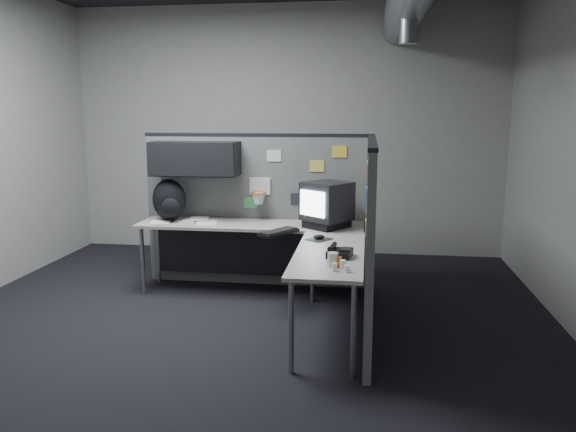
# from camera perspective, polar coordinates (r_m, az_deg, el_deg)

# --- Properties ---
(room) EXTENTS (5.62, 5.62, 3.22)m
(room) POSITION_cam_1_polar(r_m,az_deg,el_deg) (4.55, 1.67, 13.58)
(room) COLOR black
(room) RESTS_ON ground
(partition_back) EXTENTS (2.44, 0.42, 1.63)m
(partition_back) POSITION_cam_1_polar(r_m,az_deg,el_deg) (5.96, -4.83, 2.26)
(partition_back) COLOR #5D5F5D
(partition_back) RESTS_ON ground
(partition_right) EXTENTS (0.07, 2.23, 1.63)m
(partition_right) POSITION_cam_1_polar(r_m,az_deg,el_deg) (4.85, 8.27, -1.91)
(partition_right) COLOR #5D5F5D
(partition_right) RESTS_ON ground
(desk) EXTENTS (2.31, 2.11, 0.73)m
(desk) POSITION_cam_1_polar(r_m,az_deg,el_deg) (5.44, -1.89, -2.63)
(desk) COLOR #A19D91
(desk) RESTS_ON ground
(monitor) EXTENTS (0.55, 0.55, 0.45)m
(monitor) POSITION_cam_1_polar(r_m,az_deg,el_deg) (5.50, 3.96, 1.21)
(monitor) COLOR black
(monitor) RESTS_ON desk
(keyboard) EXTENTS (0.36, 0.45, 0.04)m
(keyboard) POSITION_cam_1_polar(r_m,az_deg,el_deg) (5.24, -0.96, -1.63)
(keyboard) COLOR black
(keyboard) RESTS_ON desk
(mouse) EXTENTS (0.26, 0.27, 0.05)m
(mouse) POSITION_cam_1_polar(r_m,az_deg,el_deg) (5.02, 3.17, -2.23)
(mouse) COLOR black
(mouse) RESTS_ON desk
(phone) EXTENTS (0.21, 0.23, 0.10)m
(phone) POSITION_cam_1_polar(r_m,az_deg,el_deg) (4.44, 5.23, -3.69)
(phone) COLOR black
(phone) RESTS_ON desk
(bottles) EXTENTS (0.13, 0.15, 0.08)m
(bottles) POSITION_cam_1_polar(r_m,az_deg,el_deg) (4.10, 5.34, -4.98)
(bottles) COLOR silver
(bottles) RESTS_ON desk
(cup) EXTENTS (0.09, 0.09, 0.11)m
(cup) POSITION_cam_1_polar(r_m,az_deg,el_deg) (4.16, 4.57, -4.44)
(cup) COLOR beige
(cup) RESTS_ON desk
(papers) EXTENTS (0.74, 0.54, 0.01)m
(papers) POSITION_cam_1_polar(r_m,az_deg,el_deg) (5.93, -10.14, -0.46)
(papers) COLOR white
(papers) RESTS_ON desk
(backpack) EXTENTS (0.37, 0.34, 0.44)m
(backpack) POSITION_cam_1_polar(r_m,az_deg,el_deg) (5.97, -11.96, 1.55)
(backpack) COLOR black
(backpack) RESTS_ON desk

